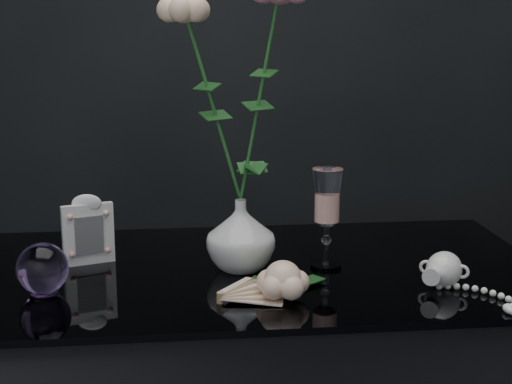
{
  "coord_description": "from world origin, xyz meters",
  "views": [
    {
      "loc": [
        -0.15,
        -1.31,
        1.22
      ],
      "look_at": [
        -0.01,
        -0.03,
        0.92
      ],
      "focal_mm": 55.0,
      "sensor_mm": 36.0,
      "label": 1
    }
  ],
  "objects_px": {
    "wine_glass": "(327,219)",
    "pearl_jar": "(444,268)",
    "loose_rose": "(283,280)",
    "vase": "(241,235)",
    "picture_frame": "(88,229)",
    "paperweight": "(43,268)"
  },
  "relations": [
    {
      "from": "wine_glass",
      "to": "picture_frame",
      "type": "height_order",
      "value": "wine_glass"
    },
    {
      "from": "wine_glass",
      "to": "pearl_jar",
      "type": "height_order",
      "value": "wine_glass"
    },
    {
      "from": "vase",
      "to": "loose_rose",
      "type": "xyz_separation_m",
      "value": [
        0.05,
        -0.16,
        -0.03
      ]
    },
    {
      "from": "wine_glass",
      "to": "loose_rose",
      "type": "xyz_separation_m",
      "value": [
        -0.1,
        -0.16,
        -0.06
      ]
    },
    {
      "from": "wine_glass",
      "to": "pearl_jar",
      "type": "bearing_deg",
      "value": -33.62
    },
    {
      "from": "vase",
      "to": "pearl_jar",
      "type": "bearing_deg",
      "value": -19.98
    },
    {
      "from": "loose_rose",
      "to": "picture_frame",
      "type": "bearing_deg",
      "value": 137.97
    },
    {
      "from": "vase",
      "to": "picture_frame",
      "type": "xyz_separation_m",
      "value": [
        -0.28,
        0.07,
        0.0
      ]
    },
    {
      "from": "vase",
      "to": "pearl_jar",
      "type": "relative_size",
      "value": 0.59
    },
    {
      "from": "paperweight",
      "to": "loose_rose",
      "type": "distance_m",
      "value": 0.4
    },
    {
      "from": "wine_glass",
      "to": "picture_frame",
      "type": "xyz_separation_m",
      "value": [
        -0.43,
        0.07,
        -0.03
      ]
    },
    {
      "from": "wine_glass",
      "to": "loose_rose",
      "type": "relative_size",
      "value": 0.96
    },
    {
      "from": "loose_rose",
      "to": "paperweight",
      "type": "bearing_deg",
      "value": 161.78
    },
    {
      "from": "loose_rose",
      "to": "wine_glass",
      "type": "bearing_deg",
      "value": 48.92
    },
    {
      "from": "picture_frame",
      "to": "paperweight",
      "type": "xyz_separation_m",
      "value": [
        -0.06,
        -0.15,
        -0.02
      ]
    },
    {
      "from": "picture_frame",
      "to": "paperweight",
      "type": "bearing_deg",
      "value": -130.07
    },
    {
      "from": "vase",
      "to": "pearl_jar",
      "type": "distance_m",
      "value": 0.36
    },
    {
      "from": "vase",
      "to": "loose_rose",
      "type": "bearing_deg",
      "value": -71.19
    },
    {
      "from": "vase",
      "to": "loose_rose",
      "type": "height_order",
      "value": "vase"
    },
    {
      "from": "wine_glass",
      "to": "paperweight",
      "type": "relative_size",
      "value": 2.13
    },
    {
      "from": "wine_glass",
      "to": "vase",
      "type": "bearing_deg",
      "value": 179.13
    },
    {
      "from": "vase",
      "to": "paperweight",
      "type": "height_order",
      "value": "vase"
    }
  ]
}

